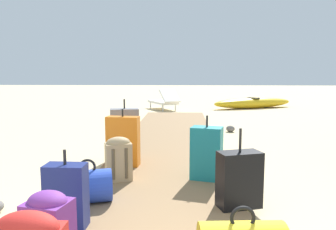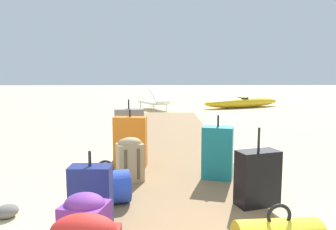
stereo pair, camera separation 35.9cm
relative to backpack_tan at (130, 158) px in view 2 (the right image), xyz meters
name	(u,v)px [view 2 (the right image)]	position (x,y,z in m)	size (l,w,h in m)	color
ground_plane	(172,166)	(0.51, 0.90, -0.35)	(60.00, 60.00, 0.00)	#D1BA8C
boardwalk	(170,148)	(0.51, 1.86, -0.31)	(1.70, 9.56, 0.08)	olive
backpack_tan	(130,158)	(0.00, 0.00, 0.00)	(0.35, 0.29, 0.51)	tan
duffel_bag_blue	(105,187)	(-0.17, -0.68, -0.11)	(0.52, 0.43, 0.43)	#2847B7
suitcase_teal	(218,152)	(1.02, 0.09, 0.04)	(0.40, 0.32, 0.76)	#197A7F
suitcase_orange	(130,142)	(-0.06, 0.62, 0.06)	(0.45, 0.22, 0.77)	orange
suitcase_grey	(129,133)	(-0.13, 1.16, 0.09)	(0.46, 0.31, 0.86)	slate
suitcase_black	(257,178)	(1.27, -0.73, -0.01)	(0.44, 0.32, 0.74)	black
suitcase_navy	(91,198)	(-0.19, -1.20, -0.01)	(0.33, 0.19, 0.64)	navy
lounge_chair	(155,101)	(0.09, 8.09, -0.02)	(1.26, 1.66, 0.77)	white
kayak	(242,102)	(3.38, 8.81, -0.15)	(3.30, 1.94, 0.40)	gold
rock_right_mid	(226,128)	(1.82, 3.71, -0.28)	(0.20, 0.17, 0.14)	slate
rock_left_mid	(7,211)	(-1.06, -0.80, -0.29)	(0.21, 0.18, 0.12)	slate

